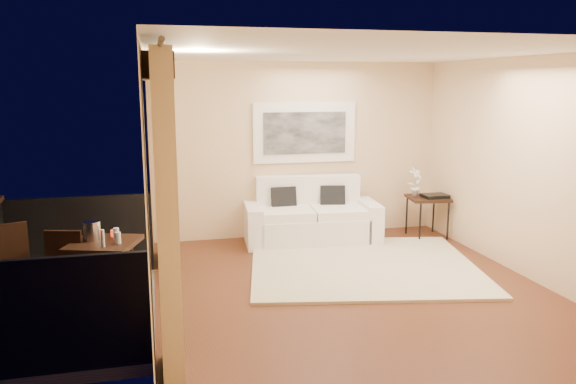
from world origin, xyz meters
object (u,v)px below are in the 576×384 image
object	(u,v)px
sofa	(311,219)
side_table	(428,200)
bistro_table	(104,249)
balcony_chair_near	(9,265)
ice_bucket	(92,231)
balcony_chair_far	(69,263)
orchid	(415,181)

from	to	relation	value
sofa	side_table	bearing A→B (deg)	-1.92
sofa	side_table	world-z (taller)	sofa
bistro_table	balcony_chair_near	world-z (taller)	balcony_chair_near
balcony_chair_near	ice_bucket	world-z (taller)	balcony_chair_near
side_table	balcony_chair_far	world-z (taller)	balcony_chair_far
bistro_table	ice_bucket	distance (m)	0.23
side_table	bistro_table	size ratio (longest dim) A/B	0.81
sofa	orchid	distance (m)	1.75
ice_bucket	sofa	bearing A→B (deg)	34.42
bistro_table	balcony_chair_far	bearing A→B (deg)	159.79
balcony_chair_near	balcony_chair_far	bearing A→B (deg)	-7.65
bistro_table	balcony_chair_far	world-z (taller)	balcony_chair_far
balcony_chair_far	balcony_chair_near	distance (m)	0.56
balcony_chair_far	ice_bucket	world-z (taller)	ice_bucket
sofa	orchid	size ratio (longest dim) A/B	4.49
orchid	ice_bucket	size ratio (longest dim) A/B	2.31
balcony_chair_near	ice_bucket	size ratio (longest dim) A/B	4.89
balcony_chair_far	side_table	bearing A→B (deg)	-144.95
side_table	bistro_table	distance (m)	5.04
orchid	bistro_table	size ratio (longest dim) A/B	0.57
balcony_chair_near	ice_bucket	xyz separation A→B (m)	(0.81, 0.07, 0.29)
side_table	balcony_chair_near	world-z (taller)	balcony_chair_near
sofa	side_table	xyz separation A→B (m)	(1.83, -0.21, 0.24)
side_table	ice_bucket	size ratio (longest dim) A/B	3.30
sofa	ice_bucket	distance (m)	3.61
sofa	balcony_chair_near	bearing A→B (deg)	-146.36
orchid	bistro_table	world-z (taller)	orchid
bistro_table	ice_bucket	size ratio (longest dim) A/B	4.07
side_table	orchid	distance (m)	0.35
ice_bucket	orchid	bearing A→B (deg)	22.66
side_table	balcony_chair_near	xyz separation A→B (m)	(-5.59, -1.88, -0.01)
ice_bucket	bistro_table	bearing A→B (deg)	-36.87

